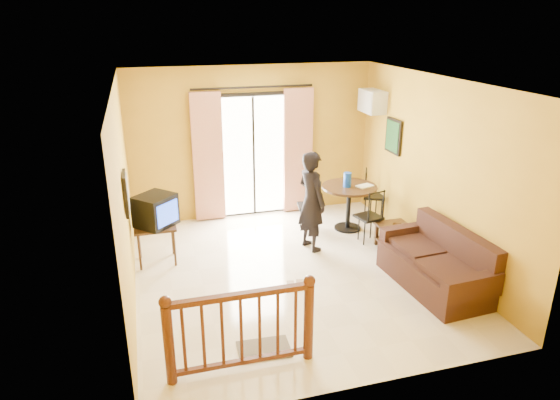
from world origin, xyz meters
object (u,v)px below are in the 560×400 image
object	(u,v)px
coffee_table	(400,238)
sofa	(438,265)
television	(156,210)
dining_table	(349,195)
standing_person	(312,201)

from	to	relation	value
coffee_table	sofa	size ratio (longest dim) A/B	0.50
coffee_table	sofa	bearing A→B (deg)	-89.66
television	coffee_table	distance (m)	3.84
television	dining_table	distance (m)	3.35
television	coffee_table	xyz separation A→B (m)	(3.72, -0.77, -0.58)
dining_table	coffee_table	distance (m)	1.28
television	sofa	distance (m)	4.18
standing_person	sofa	bearing A→B (deg)	-158.53
television	sofa	bearing A→B (deg)	-69.96
coffee_table	standing_person	distance (m)	1.53
coffee_table	standing_person	size ratio (longest dim) A/B	0.56
coffee_table	standing_person	xyz separation A→B (m)	(-1.30, 0.60, 0.55)
sofa	dining_table	bearing A→B (deg)	96.52
dining_table	coffee_table	world-z (taller)	dining_table
sofa	standing_person	bearing A→B (deg)	124.35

